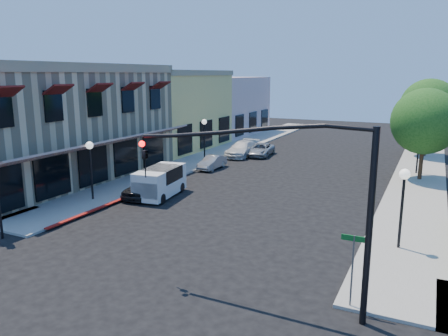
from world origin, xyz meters
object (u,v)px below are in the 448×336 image
at_px(parked_car_b, 212,162).
at_px(parked_car_d, 261,150).
at_px(lamppost_right_near, 404,188).
at_px(parked_car_a, 146,186).
at_px(street_tree_a, 425,121).
at_px(street_name_sign, 353,259).
at_px(lamppost_left_near, 90,156).
at_px(street_tree_b, 429,107).
at_px(lamppost_left_far, 204,129).
at_px(white_van, 160,180).
at_px(signal_mast_arm, 299,185).
at_px(lamppost_right_far, 419,138).
at_px(parked_car_c, 242,149).

height_order(parked_car_b, parked_car_d, parked_car_d).
height_order(lamppost_right_near, parked_car_d, lamppost_right_near).
bearing_deg(parked_car_d, parked_car_a, -100.61).
distance_m(street_tree_a, parked_car_b, 15.73).
height_order(street_tree_a, parked_car_a, street_tree_a).
height_order(street_name_sign, lamppost_left_near, lamppost_left_near).
xyz_separation_m(street_name_sign, lamppost_right_near, (1.00, 5.80, 1.04)).
relative_size(lamppost_right_near, parked_car_d, 0.87).
relative_size(street_tree_a, street_tree_b, 0.92).
bearing_deg(street_name_sign, lamppost_left_far, 128.94).
xyz_separation_m(street_tree_b, lamppost_left_near, (-17.30, -24.00, -1.81)).
relative_size(parked_car_b, parked_car_d, 0.78).
xyz_separation_m(street_tree_a, white_van, (-14.21, -11.48, -3.17)).
distance_m(street_tree_a, street_tree_b, 10.01).
relative_size(street_tree_a, signal_mast_arm, 0.81).
bearing_deg(street_name_sign, lamppost_right_far, 87.37).
relative_size(street_tree_a, street_name_sign, 2.59).
bearing_deg(parked_car_d, parked_car_b, -106.85).
height_order(street_name_sign, parked_car_a, street_name_sign).
bearing_deg(parked_car_c, lamppost_left_far, -127.60).
distance_m(street_tree_a, parked_car_c, 15.69).
xyz_separation_m(lamppost_left_near, parked_car_b, (2.30, 11.00, -2.21)).
bearing_deg(parked_car_a, signal_mast_arm, -40.38).
height_order(signal_mast_arm, lamppost_right_far, signal_mast_arm).
distance_m(street_tree_b, parked_car_a, 26.75).
relative_size(street_name_sign, parked_car_c, 0.53).
distance_m(street_name_sign, parked_car_d, 26.81).
xyz_separation_m(street_tree_a, parked_car_c, (-15.00, 3.00, -3.51)).
height_order(parked_car_b, parked_car_c, parked_car_c).
bearing_deg(lamppost_right_far, parked_car_d, 171.45).
relative_size(street_tree_a, lamppost_right_near, 1.82).
bearing_deg(street_tree_b, white_van, -123.48).
xyz_separation_m(signal_mast_arm, street_name_sign, (1.64, 0.70, -2.39)).
height_order(lamppost_left_near, lamppost_left_far, same).
xyz_separation_m(signal_mast_arm, lamppost_right_far, (2.64, 22.50, -1.35)).
bearing_deg(white_van, lamppost_left_near, -140.86).
height_order(street_tree_a, lamppost_left_near, street_tree_a).
bearing_deg(lamppost_left_far, parked_car_b, -52.52).
relative_size(street_tree_b, parked_car_c, 1.49).
distance_m(lamppost_left_far, parked_car_b, 4.38).
distance_m(lamppost_right_far, parked_car_b, 15.68).
bearing_deg(street_name_sign, street_tree_b, 87.50).
bearing_deg(lamppost_right_far, street_tree_b, 87.85).
distance_m(lamppost_left_far, white_van, 12.01).
distance_m(white_van, parked_car_c, 14.51).
xyz_separation_m(lamppost_right_far, parked_car_c, (-14.70, 1.00, -2.05)).
bearing_deg(street_name_sign, white_van, 147.21).
relative_size(signal_mast_arm, lamppost_right_near, 2.24).
bearing_deg(lamppost_right_near, street_tree_a, 88.77).
distance_m(white_van, parked_car_b, 8.54).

